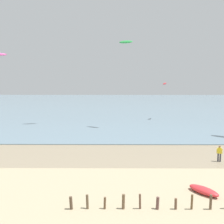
{
  "coord_description": "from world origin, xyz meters",
  "views": [
    {
      "loc": [
        0.09,
        -8.24,
        9.57
      ],
      "look_at": [
        -0.06,
        12.55,
        6.49
      ],
      "focal_mm": 47.16,
      "sensor_mm": 36.0,
      "label": 1
    }
  ],
  "objects_px": {
    "grounded_kite": "(204,190)",
    "kite_aloft_5": "(126,42)",
    "kite_aloft_0": "(165,84)",
    "person_by_waterline": "(219,153)"
  },
  "relations": [
    {
      "from": "grounded_kite",
      "to": "kite_aloft_5",
      "type": "relative_size",
      "value": 1.12
    },
    {
      "from": "grounded_kite",
      "to": "kite_aloft_0",
      "type": "height_order",
      "value": "kite_aloft_0"
    },
    {
      "from": "grounded_kite",
      "to": "kite_aloft_0",
      "type": "distance_m",
      "value": 33.73
    },
    {
      "from": "person_by_waterline",
      "to": "grounded_kite",
      "type": "relative_size",
      "value": 0.66
    },
    {
      "from": "kite_aloft_5",
      "to": "person_by_waterline",
      "type": "bearing_deg",
      "value": 147.26
    },
    {
      "from": "kite_aloft_0",
      "to": "person_by_waterline",
      "type": "bearing_deg",
      "value": 25.01
    },
    {
      "from": "person_by_waterline",
      "to": "kite_aloft_0",
      "type": "bearing_deg",
      "value": 93.56
    },
    {
      "from": "grounded_kite",
      "to": "kite_aloft_5",
      "type": "height_order",
      "value": "kite_aloft_5"
    },
    {
      "from": "person_by_waterline",
      "to": "kite_aloft_0",
      "type": "relative_size",
      "value": 0.92
    },
    {
      "from": "person_by_waterline",
      "to": "grounded_kite",
      "type": "height_order",
      "value": "person_by_waterline"
    }
  ]
}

